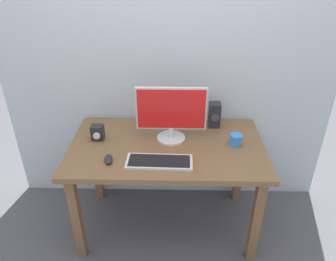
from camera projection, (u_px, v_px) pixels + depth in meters
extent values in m
plane|color=#4C4C51|center=(167.00, 223.00, 2.65)|extent=(6.00, 6.00, 0.00)
cube|color=#B2BCC6|center=(168.00, 24.00, 2.28)|extent=(2.62, 0.04, 3.00)
cube|color=brown|center=(167.00, 148.00, 2.28)|extent=(1.38, 0.79, 0.04)
cube|color=brown|center=(76.00, 218.00, 2.20)|extent=(0.06, 0.06, 0.72)
cube|color=brown|center=(256.00, 221.00, 2.18)|extent=(0.06, 0.06, 0.72)
cube|color=brown|center=(97.00, 164.00, 2.76)|extent=(0.06, 0.06, 0.72)
cube|color=brown|center=(240.00, 165.00, 2.74)|extent=(0.06, 0.06, 0.72)
cylinder|color=silver|center=(171.00, 138.00, 2.34)|extent=(0.21, 0.21, 0.02)
cylinder|color=silver|center=(171.00, 132.00, 2.32)|extent=(0.04, 0.04, 0.08)
cube|color=silver|center=(171.00, 109.00, 2.24)|extent=(0.50, 0.02, 0.32)
cube|color=red|center=(171.00, 109.00, 2.23)|extent=(0.47, 0.01, 0.29)
cube|color=silver|center=(159.00, 162.00, 2.08)|extent=(0.44, 0.18, 0.02)
cube|color=black|center=(159.00, 161.00, 2.07)|extent=(0.40, 0.15, 0.00)
ellipsoid|color=#232328|center=(109.00, 159.00, 2.09)|extent=(0.07, 0.11, 0.03)
cube|color=#232328|center=(215.00, 115.00, 2.47)|extent=(0.09, 0.09, 0.19)
cylinder|color=#3F3F44|center=(215.00, 118.00, 2.43)|extent=(0.06, 0.00, 0.06)
cube|color=#232328|center=(98.00, 132.00, 2.32)|extent=(0.09, 0.07, 0.11)
cylinder|color=silver|center=(97.00, 136.00, 2.29)|extent=(0.05, 0.01, 0.05)
cylinder|color=#337FD8|center=(236.00, 140.00, 2.26)|extent=(0.08, 0.08, 0.08)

